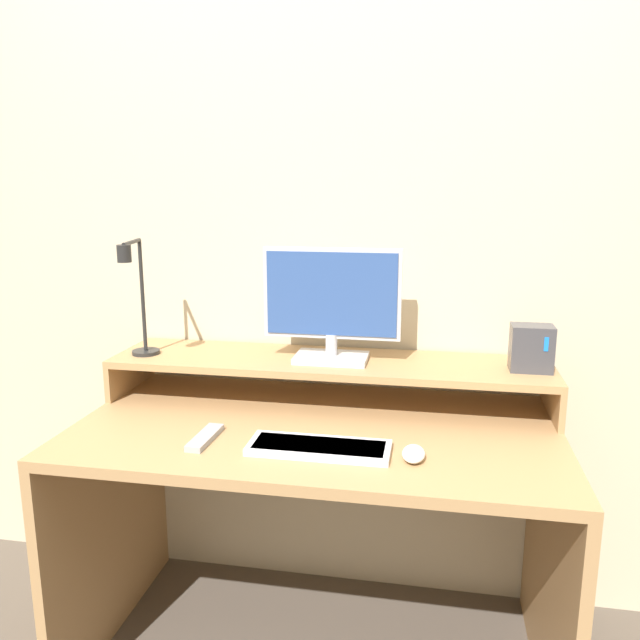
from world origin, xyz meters
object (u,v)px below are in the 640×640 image
(monitor, at_px, (332,304))
(mouse, at_px, (414,454))
(router_dock, at_px, (531,348))
(keyboard, at_px, (319,447))
(desk_lamp, at_px, (137,300))
(remote_control, at_px, (205,438))

(monitor, xyz_separation_m, mouse, (0.27, -0.38, -0.30))
(router_dock, xyz_separation_m, keyboard, (-0.56, -0.38, -0.19))
(desk_lamp, relative_size, remote_control, 2.19)
(monitor, distance_m, keyboard, 0.48)
(desk_lamp, bearing_deg, remote_control, -41.24)
(monitor, distance_m, remote_control, 0.55)
(keyboard, relative_size, mouse, 3.74)
(desk_lamp, xyz_separation_m, remote_control, (0.31, -0.27, -0.32))
(mouse, xyz_separation_m, remote_control, (-0.55, 0.02, -0.01))
(monitor, bearing_deg, keyboard, -85.30)
(monitor, xyz_separation_m, remote_control, (-0.28, -0.36, -0.31))
(monitor, relative_size, keyboard, 1.16)
(keyboard, bearing_deg, monitor, 94.70)
(desk_lamp, relative_size, keyboard, 1.02)
(monitor, distance_m, mouse, 0.56)
(keyboard, xyz_separation_m, mouse, (0.24, -0.01, 0.00))
(remote_control, bearing_deg, desk_lamp, 138.76)
(keyboard, bearing_deg, remote_control, 177.75)
(monitor, height_order, mouse, monitor)
(desk_lamp, bearing_deg, mouse, -18.49)
(mouse, height_order, remote_control, mouse)
(keyboard, height_order, remote_control, keyboard)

